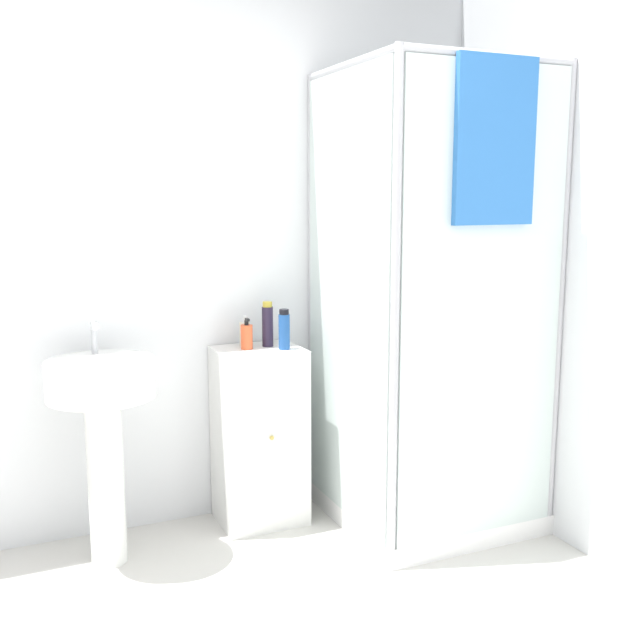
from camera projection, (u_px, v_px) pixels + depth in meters
wall_back at (127, 253)px, 3.24m from camera, size 6.40×0.06×2.50m
shower_enclosure at (425, 399)px, 3.35m from camera, size 0.84×0.87×2.04m
vanity_cabinet at (260, 436)px, 3.42m from camera, size 0.38×0.33×0.82m
sink at (103, 415)px, 3.00m from camera, size 0.43×0.43×0.98m
soap_dispenser at (247, 336)px, 3.34m from camera, size 0.05×0.06×0.14m
shampoo_bottle_tall_black at (268, 325)px, 3.39m from camera, size 0.05×0.05×0.21m
shampoo_bottle_blue at (284, 330)px, 3.33m from camera, size 0.05×0.05×0.18m
lotion_bottle_white at (245, 334)px, 3.40m from camera, size 0.05×0.05×0.14m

